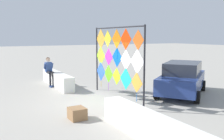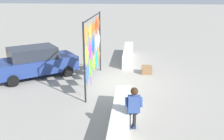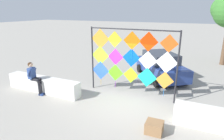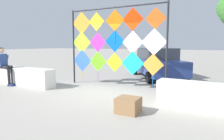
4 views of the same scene
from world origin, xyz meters
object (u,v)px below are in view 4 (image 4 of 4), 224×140
(seated_vendor, at_px, (5,63))
(parked_car, at_px, (157,63))
(cardboard_box_large, at_px, (128,105))
(kite_display_rack, at_px, (114,40))

(seated_vendor, distance_m, parked_car, 7.05)
(cardboard_box_large, bearing_deg, kite_display_rack, 125.56)
(kite_display_rack, xyz_separation_m, seated_vendor, (-4.16, -1.86, -0.95))
(seated_vendor, relative_size, parked_car, 0.38)
(seated_vendor, bearing_deg, cardboard_box_large, -6.40)
(parked_car, xyz_separation_m, cardboard_box_large, (0.97, -5.64, -0.58))
(parked_car, height_order, cardboard_box_large, parked_car)
(seated_vendor, relative_size, cardboard_box_large, 2.84)
(seated_vendor, bearing_deg, kite_display_rack, 24.10)
(kite_display_rack, height_order, cardboard_box_large, kite_display_rack)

